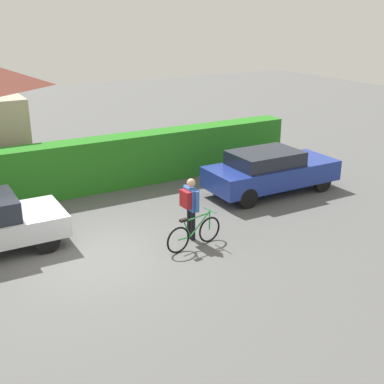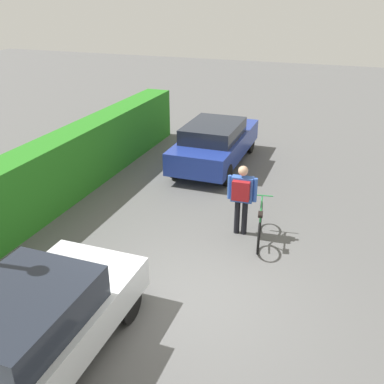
% 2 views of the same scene
% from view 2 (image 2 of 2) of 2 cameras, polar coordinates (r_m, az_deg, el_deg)
% --- Properties ---
extents(ground_plane, '(60.00, 60.00, 0.00)m').
position_cam_2_polar(ground_plane, '(8.45, -0.00, -13.41)').
color(ground_plane, '#555555').
extents(parked_car_near, '(4.06, 1.84, 1.43)m').
position_cam_2_polar(parked_car_near, '(7.07, -20.23, -16.24)').
color(parked_car_near, silver).
rests_on(parked_car_near, ground).
extents(parked_car_far, '(4.51, 1.81, 1.45)m').
position_cam_2_polar(parked_car_far, '(14.23, 3.04, 6.47)').
color(parked_car_far, navy).
rests_on(parked_car_far, ground).
extents(bicycle, '(1.72, 0.50, 0.92)m').
position_cam_2_polar(bicycle, '(10.05, 8.80, -4.34)').
color(bicycle, black).
rests_on(bicycle, ground).
extents(person_rider, '(0.36, 0.68, 1.70)m').
position_cam_2_polar(person_rider, '(9.98, 6.48, -0.25)').
color(person_rider, black).
rests_on(person_rider, ground).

